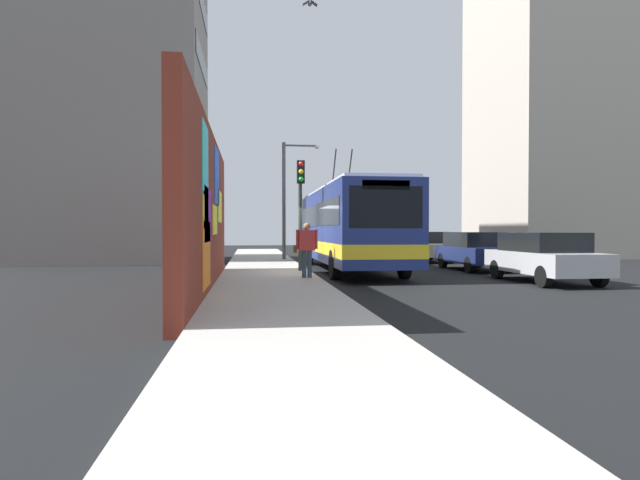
% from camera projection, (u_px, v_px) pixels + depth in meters
% --- Properties ---
extents(ground_plane, '(80.00, 80.00, 0.00)m').
position_uv_depth(ground_plane, '(311.00, 276.00, 19.24)').
color(ground_plane, black).
extents(sidewalk_slab, '(48.00, 3.20, 0.15)m').
position_uv_depth(sidewalk_slab, '(267.00, 274.00, 19.03)').
color(sidewalk_slab, '#ADA8A0').
rests_on(sidewalk_slab, ground_plane).
extents(graffiti_wall, '(12.79, 0.32, 4.30)m').
position_uv_depth(graffiti_wall, '(207.00, 212.00, 14.19)').
color(graffiti_wall, maroon).
rests_on(graffiti_wall, ground_plane).
extents(building_far_left, '(8.09, 8.86, 19.16)m').
position_uv_depth(building_far_left, '(118.00, 82.00, 28.14)').
color(building_far_left, gray).
rests_on(building_far_left, ground_plane).
extents(building_far_right, '(9.17, 8.19, 19.34)m').
position_uv_depth(building_far_right, '(551.00, 106.00, 33.85)').
color(building_far_right, '#B2A899').
rests_on(building_far_right, ground_plane).
extents(city_bus, '(11.92, 2.68, 5.15)m').
position_uv_depth(city_bus, '(349.00, 225.00, 21.53)').
color(city_bus, navy).
rests_on(city_bus, ground_plane).
extents(parked_car_silver, '(4.38, 1.94, 1.58)m').
position_uv_depth(parked_car_silver, '(543.00, 256.00, 16.67)').
color(parked_car_silver, '#B7B7BC').
rests_on(parked_car_silver, ground_plane).
extents(parked_car_navy, '(4.36, 1.85, 1.58)m').
position_uv_depth(parked_car_navy, '(474.00, 250.00, 21.84)').
color(parked_car_navy, navy).
rests_on(parked_car_navy, ground_plane).
extents(parked_car_champagne, '(4.71, 1.87, 1.58)m').
position_uv_depth(parked_car_champagne, '(425.00, 246.00, 27.95)').
color(parked_car_champagne, '#C6B793').
rests_on(parked_car_champagne, ground_plane).
extents(pedestrian_at_curb, '(0.23, 0.77, 1.74)m').
position_uv_depth(pedestrian_at_curb, '(307.00, 245.00, 16.70)').
color(pedestrian_at_curb, '#2D3F59').
rests_on(pedestrian_at_curb, sidewalk_slab).
extents(traffic_light, '(0.49, 0.28, 4.10)m').
position_uv_depth(traffic_light, '(300.00, 196.00, 19.50)').
color(traffic_light, '#2D382D').
rests_on(traffic_light, sidewalk_slab).
extents(street_lamp, '(0.44, 1.97, 6.09)m').
position_uv_depth(street_lamp, '(289.00, 191.00, 27.50)').
color(street_lamp, '#4C4C51').
rests_on(street_lamp, sidewalk_slab).
extents(flying_pigeons, '(0.32, 0.53, 0.17)m').
position_uv_depth(flying_pigeons, '(310.00, 4.00, 18.84)').
color(flying_pigeons, '#47474C').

